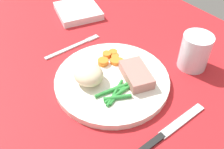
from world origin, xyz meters
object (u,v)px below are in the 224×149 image
(fork, at_px, (73,47))
(meat_portion, at_px, (136,74))
(dinner_plate, at_px, (112,80))
(water_glass, at_px, (194,54))
(napkin, at_px, (78,11))
(knife, at_px, (166,133))

(fork, bearing_deg, meat_portion, 9.73)
(dinner_plate, xyz_separation_m, water_glass, (0.07, 0.19, 0.03))
(napkin, bearing_deg, meat_portion, -10.22)
(meat_portion, distance_m, napkin, 0.35)
(meat_portion, relative_size, water_glass, 1.01)
(dinner_plate, relative_size, napkin, 1.96)
(water_glass, relative_size, napkin, 0.66)
(fork, relative_size, napkin, 1.24)
(meat_portion, xyz_separation_m, water_glass, (0.04, 0.15, 0.01))
(fork, xyz_separation_m, water_glass, (0.24, 0.20, 0.04))
(fork, height_order, knife, knife)
(meat_portion, height_order, fork, meat_portion)
(dinner_plate, relative_size, knife, 1.28)
(dinner_plate, height_order, fork, dinner_plate)
(dinner_plate, height_order, meat_portion, meat_portion)
(fork, distance_m, water_glass, 0.32)
(dinner_plate, xyz_separation_m, fork, (-0.17, -0.00, -0.01))
(dinner_plate, relative_size, fork, 1.59)
(knife, bearing_deg, dinner_plate, -178.97)
(knife, xyz_separation_m, water_glass, (-0.10, 0.20, 0.04))
(fork, height_order, napkin, napkin)
(water_glass, bearing_deg, napkin, -166.93)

